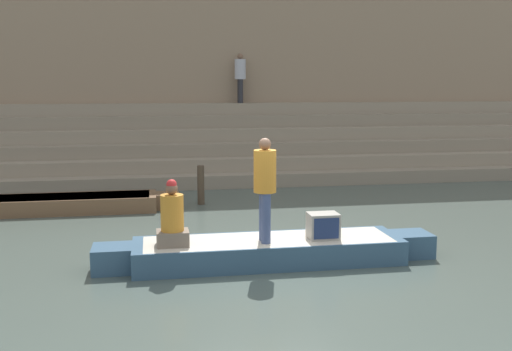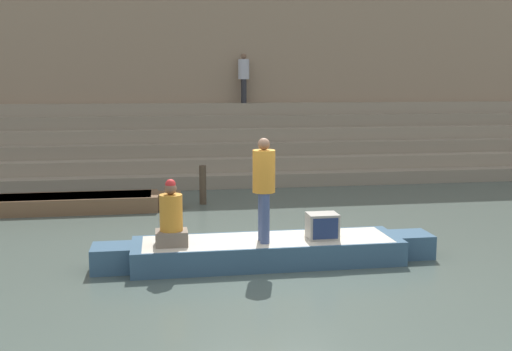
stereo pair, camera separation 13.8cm
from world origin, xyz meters
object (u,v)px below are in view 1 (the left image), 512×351
tv_set (323,226)px  moored_boat_shore (71,203)px  rowboat_main (268,250)px  person_standing (265,183)px  person_rowing (172,220)px  person_on_steps (240,75)px  mooring_post (201,185)px

tv_set → moored_boat_shore: tv_set is taller
rowboat_main → tv_set: size_ratio=11.38×
person_standing → person_rowing: bearing=-174.6°
rowboat_main → person_on_steps: person_on_steps is taller
tv_set → moored_boat_shore: bearing=131.5°
person_standing → moored_boat_shore: person_standing is taller
tv_set → mooring_post: 5.47m
rowboat_main → person_standing: person_standing is taller
moored_boat_shore → person_on_steps: size_ratio=3.08×
person_standing → tv_set: (1.01, 0.04, -0.77)m
person_rowing → rowboat_main: bearing=-9.1°
rowboat_main → tv_set: bearing=-7.1°
rowboat_main → person_rowing: size_ratio=5.33×
mooring_post → person_on_steps: 6.34m
tv_set → mooring_post: bearing=104.9°
mooring_post → person_rowing: bearing=-99.7°
moored_boat_shore → person_on_steps: (4.90, 5.72, 3.07)m
person_rowing → person_on_steps: 11.23m
mooring_post → moored_boat_shore: bearing=-174.1°
tv_set → person_on_steps: 10.95m
moored_boat_shore → mooring_post: 3.12m
person_rowing → person_on_steps: person_on_steps is taller
rowboat_main → mooring_post: mooring_post is taller
mooring_post → person_on_steps: size_ratio=0.60×
person_standing → person_on_steps: 10.89m
rowboat_main → moored_boat_shore: size_ratio=1.14×
person_rowing → tv_set: size_ratio=2.14×
person_standing → person_rowing: size_ratio=1.59×
person_standing → mooring_post: bearing=103.3°
person_rowing → mooring_post: person_rowing is taller
person_rowing → moored_boat_shore: bearing=101.1°
person_standing → person_on_steps: person_on_steps is taller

